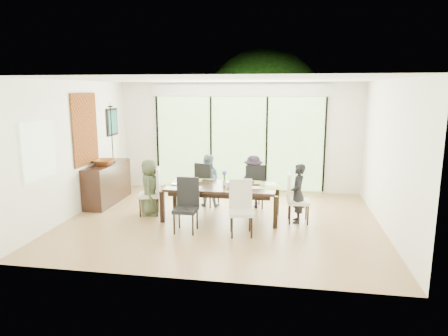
% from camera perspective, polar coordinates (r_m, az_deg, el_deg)
% --- Properties ---
extents(floor, '(6.00, 5.00, 0.01)m').
position_cam_1_polar(floor, '(7.87, -0.30, -7.54)').
color(floor, brown).
rests_on(floor, ground).
extents(ceiling, '(6.00, 5.00, 0.01)m').
position_cam_1_polar(ceiling, '(7.46, -0.32, 12.58)').
color(ceiling, white).
rests_on(ceiling, wall_back).
extents(wall_back, '(6.00, 0.02, 2.70)m').
position_cam_1_polar(wall_back, '(10.01, 2.12, 4.44)').
color(wall_back, white).
rests_on(wall_back, floor).
extents(wall_front, '(6.00, 0.02, 2.70)m').
position_cam_1_polar(wall_front, '(5.14, -5.03, -2.05)').
color(wall_front, silver).
rests_on(wall_front, floor).
extents(wall_left, '(0.02, 5.00, 2.70)m').
position_cam_1_polar(wall_left, '(8.58, -20.56, 2.61)').
color(wall_left, white).
rests_on(wall_left, floor).
extents(wall_right, '(0.02, 5.00, 2.70)m').
position_cam_1_polar(wall_right, '(7.65, 22.53, 1.50)').
color(wall_right, silver).
rests_on(wall_right, floor).
extents(glass_doors, '(4.20, 0.02, 2.30)m').
position_cam_1_polar(glass_doors, '(9.99, 2.08, 3.56)').
color(glass_doors, '#598C3F').
rests_on(glass_doors, wall_back).
extents(blinds_header, '(4.40, 0.06, 0.28)m').
position_cam_1_polar(blinds_header, '(9.89, 2.13, 11.04)').
color(blinds_header, white).
rests_on(blinds_header, wall_back).
extents(mullion_a, '(0.05, 0.04, 2.30)m').
position_cam_1_polar(mullion_a, '(10.45, -9.44, 3.76)').
color(mullion_a, black).
rests_on(mullion_a, wall_back).
extents(mullion_b, '(0.05, 0.04, 2.30)m').
position_cam_1_polar(mullion_b, '(10.09, -1.88, 3.64)').
color(mullion_b, black).
rests_on(mullion_b, wall_back).
extents(mullion_c, '(0.05, 0.04, 2.30)m').
position_cam_1_polar(mullion_c, '(9.92, 6.10, 3.45)').
color(mullion_c, black).
rests_on(mullion_c, wall_back).
extents(mullion_d, '(0.05, 0.04, 2.30)m').
position_cam_1_polar(mullion_d, '(9.94, 14.19, 3.19)').
color(mullion_d, black).
rests_on(mullion_d, wall_back).
extents(side_window, '(0.02, 0.90, 1.00)m').
position_cam_1_polar(side_window, '(7.53, -24.88, 2.34)').
color(side_window, '#8CAD7F').
rests_on(side_window, wall_left).
extents(deck, '(6.00, 1.80, 0.10)m').
position_cam_1_polar(deck, '(11.13, 2.65, -2.21)').
color(deck, brown).
rests_on(deck, ground).
extents(rail_top, '(6.00, 0.08, 0.06)m').
position_cam_1_polar(rail_top, '(11.79, 3.14, 1.52)').
color(rail_top, brown).
rests_on(rail_top, deck).
extents(foliage_left, '(3.20, 3.20, 3.20)m').
position_cam_1_polar(foliage_left, '(12.96, -4.31, 6.35)').
color(foliage_left, '#14380F').
rests_on(foliage_left, ground).
extents(foliage_mid, '(4.00, 4.00, 4.00)m').
position_cam_1_polar(foliage_mid, '(13.20, 5.71, 7.98)').
color(foliage_mid, '#14380F').
rests_on(foliage_mid, ground).
extents(foliage_right, '(2.80, 2.80, 2.80)m').
position_cam_1_polar(foliage_right, '(12.45, 13.74, 5.04)').
color(foliage_right, '#14380F').
rests_on(foliage_right, ground).
extents(foliage_far, '(3.60, 3.60, 3.60)m').
position_cam_1_polar(foliage_far, '(14.00, 1.77, 7.47)').
color(foliage_far, '#14380F').
rests_on(foliage_far, ground).
extents(table_top, '(2.13, 0.97, 0.05)m').
position_cam_1_polar(table_top, '(7.84, -0.37, -2.73)').
color(table_top, black).
rests_on(table_top, floor).
extents(table_apron, '(1.95, 0.80, 0.09)m').
position_cam_1_polar(table_apron, '(7.86, -0.37, -3.29)').
color(table_apron, black).
rests_on(table_apron, floor).
extents(table_leg_fl, '(0.08, 0.08, 0.61)m').
position_cam_1_polar(table_leg_fl, '(7.78, -8.80, -5.51)').
color(table_leg_fl, black).
rests_on(table_leg_fl, floor).
extents(table_leg_fr, '(0.08, 0.08, 0.61)m').
position_cam_1_polar(table_leg_fr, '(7.42, 7.37, -6.31)').
color(table_leg_fr, black).
rests_on(table_leg_fr, floor).
extents(table_leg_bl, '(0.08, 0.08, 0.61)m').
position_cam_1_polar(table_leg_bl, '(8.57, -7.02, -3.90)').
color(table_leg_bl, black).
rests_on(table_leg_bl, floor).
extents(table_leg_br, '(0.08, 0.08, 0.61)m').
position_cam_1_polar(table_leg_br, '(8.24, 7.59, -4.53)').
color(table_leg_br, black).
rests_on(table_leg_br, floor).
extents(chair_left_end, '(0.50, 0.50, 0.97)m').
position_cam_1_polar(chair_left_end, '(8.26, -10.69, -3.28)').
color(chair_left_end, silver).
rests_on(chair_left_end, floor).
extents(chair_right_end, '(0.43, 0.43, 0.97)m').
position_cam_1_polar(chair_right_end, '(7.78, 10.62, -4.19)').
color(chair_right_end, white).
rests_on(chair_right_end, floor).
extents(chair_far_left, '(0.53, 0.53, 0.97)m').
position_cam_1_polar(chair_far_left, '(8.77, -2.32, -2.25)').
color(chair_far_left, black).
rests_on(chair_far_left, floor).
extents(chair_far_right, '(0.50, 0.50, 0.97)m').
position_cam_1_polar(chair_far_right, '(8.63, 4.20, -2.50)').
color(chair_far_right, black).
rests_on(chair_far_right, floor).
extents(chair_near_left, '(0.41, 0.41, 0.97)m').
position_cam_1_polar(chair_near_left, '(7.17, -5.51, -5.37)').
color(chair_near_left, black).
rests_on(chair_near_left, floor).
extents(chair_near_right, '(0.48, 0.48, 0.97)m').
position_cam_1_polar(chair_near_right, '(6.98, 2.48, -5.78)').
color(chair_near_right, silver).
rests_on(chair_near_right, floor).
extents(person_left_end, '(0.42, 0.58, 1.14)m').
position_cam_1_polar(person_left_end, '(8.23, -10.58, -2.73)').
color(person_left_end, '#455136').
rests_on(person_left_end, floor).
extents(person_right_end, '(0.35, 0.54, 1.14)m').
position_cam_1_polar(person_right_end, '(7.76, 10.50, -3.59)').
color(person_right_end, black).
rests_on(person_right_end, floor).
extents(person_far_left, '(0.54, 0.34, 1.14)m').
position_cam_1_polar(person_far_left, '(8.73, -2.35, -1.74)').
color(person_far_left, '#7897AE').
rests_on(person_far_left, floor).
extents(person_far_right, '(0.59, 0.43, 1.14)m').
position_cam_1_polar(person_far_right, '(8.59, 4.19, -1.98)').
color(person_far_right, '#261C2A').
rests_on(person_far_right, floor).
extents(placemat_left, '(0.39, 0.28, 0.01)m').
position_cam_1_polar(placemat_left, '(8.05, -7.05, -2.24)').
color(placemat_left, '#8AA43A').
rests_on(placemat_left, table_top).
extents(placemat_right, '(0.39, 0.28, 0.01)m').
position_cam_1_polar(placemat_right, '(7.74, 6.59, -2.77)').
color(placemat_right, '#9AB440').
rests_on(placemat_right, table_top).
extents(placemat_far_l, '(0.39, 0.28, 0.01)m').
position_cam_1_polar(placemat_far_l, '(8.30, -2.96, -1.75)').
color(placemat_far_l, '#9EB741').
rests_on(placemat_far_l, table_top).
extents(placemat_far_r, '(0.39, 0.28, 0.01)m').
position_cam_1_polar(placemat_far_r, '(8.15, 3.93, -2.01)').
color(placemat_far_r, '#90B841').
rests_on(placemat_far_r, table_top).
extents(placemat_paper, '(0.39, 0.28, 0.01)m').
position_cam_1_polar(placemat_paper, '(7.66, -4.81, -2.87)').
color(placemat_paper, white).
rests_on(placemat_paper, table_top).
extents(tablet_far_l, '(0.23, 0.16, 0.01)m').
position_cam_1_polar(tablet_far_l, '(8.23, -2.36, -1.80)').
color(tablet_far_l, black).
rests_on(tablet_far_l, table_top).
extents(tablet_far_r, '(0.21, 0.15, 0.01)m').
position_cam_1_polar(tablet_far_r, '(8.11, 3.54, -2.02)').
color(tablet_far_r, black).
rests_on(tablet_far_r, table_top).
extents(papers, '(0.27, 0.19, 0.00)m').
position_cam_1_polar(papers, '(7.70, 4.71, -2.80)').
color(papers, white).
rests_on(papers, table_top).
extents(platter_base, '(0.23, 0.23, 0.02)m').
position_cam_1_polar(platter_base, '(7.66, -4.81, -2.78)').
color(platter_base, white).
rests_on(platter_base, table_top).
extents(platter_snacks, '(0.18, 0.18, 0.01)m').
position_cam_1_polar(platter_snacks, '(7.66, -4.81, -2.66)').
color(platter_snacks, '#D35118').
rests_on(platter_snacks, table_top).
extents(vase, '(0.07, 0.07, 0.11)m').
position_cam_1_polar(vase, '(7.87, 0.05, -2.09)').
color(vase, silver).
rests_on(vase, table_top).
extents(hyacinth_stems, '(0.04, 0.04, 0.14)m').
position_cam_1_polar(hyacinth_stems, '(7.84, 0.05, -1.34)').
color(hyacinth_stems, '#337226').
rests_on(hyacinth_stems, table_top).
extents(hyacinth_blooms, '(0.10, 0.10, 0.10)m').
position_cam_1_polar(hyacinth_blooms, '(7.82, 0.05, -0.70)').
color(hyacinth_blooms, '#535DD0').
rests_on(hyacinth_blooms, table_top).
extents(laptop, '(0.31, 0.21, 0.02)m').
position_cam_1_polar(laptop, '(7.93, -6.56, -2.37)').
color(laptop, silver).
rests_on(laptop, table_top).
extents(cup_a, '(0.14, 0.14, 0.09)m').
position_cam_1_polar(cup_a, '(8.11, -5.07, -1.80)').
color(cup_a, white).
rests_on(cup_a, table_top).
extents(cup_b, '(0.13, 0.13, 0.08)m').
position_cam_1_polar(cup_b, '(7.71, 0.61, -2.46)').
color(cup_b, white).
rests_on(cup_b, table_top).
extents(cup_c, '(0.12, 0.12, 0.09)m').
position_cam_1_polar(cup_c, '(7.83, 5.54, -2.28)').
color(cup_c, white).
rests_on(cup_c, table_top).
extents(book, '(0.18, 0.22, 0.02)m').
position_cam_1_polar(book, '(7.85, 1.50, -2.47)').
color(book, white).
rests_on(book, table_top).
extents(sideboard, '(0.44, 1.58, 0.89)m').
position_cam_1_polar(sideboard, '(9.37, -16.29, -2.10)').
color(sideboard, black).
rests_on(sideboard, floor).
extents(bowl, '(0.47, 0.47, 0.11)m').
position_cam_1_polar(bowl, '(9.18, -16.73, 0.81)').
color(bowl, brown).
rests_on(bowl, sideboard).
extents(candlestick_base, '(0.10, 0.10, 0.04)m').
position_cam_1_polar(candlestick_base, '(9.58, -15.54, 1.07)').
color(candlestick_base, black).
rests_on(candlestick_base, sideboard).
extents(candlestick_shaft, '(0.02, 0.02, 1.23)m').
position_cam_1_polar(candlestick_shaft, '(9.50, -15.74, 4.77)').
color(candlestick_shaft, black).
rests_on(candlestick_shaft, sideboard).
extents(candlestick_pan, '(0.10, 0.10, 0.03)m').
position_cam_1_polar(candlestick_pan, '(9.46, -15.94, 8.46)').
color(candlestick_pan, black).
rests_on(candlestick_pan, sideboard).
extents(candle, '(0.04, 0.04, 0.10)m').
position_cam_1_polar(candle, '(9.45, -15.95, 8.82)').
color(candle, silver).
rests_on(candle, sideboard).
extents(tapestry, '(0.02, 1.00, 1.50)m').
position_cam_1_polar(tapestry, '(8.87, -19.21, 5.24)').
color(tapestry, '#9B4416').
rests_on(tapestry, wall_left).
extents(art_frame, '(0.03, 0.55, 0.65)m').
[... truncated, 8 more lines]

